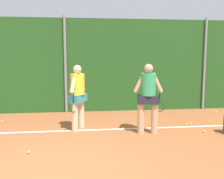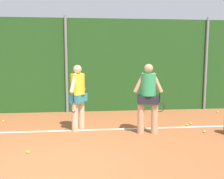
% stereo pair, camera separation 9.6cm
% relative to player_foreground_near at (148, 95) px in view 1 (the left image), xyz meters
% --- Properties ---
extents(ground_plane, '(28.73, 28.73, 0.00)m').
position_rel_player_foreground_near_xyz_m(ground_plane, '(-2.37, -0.54, -1.06)').
color(ground_plane, '#A85B33').
extents(hedge_fence_backdrop, '(18.68, 0.25, 3.48)m').
position_rel_player_foreground_near_xyz_m(hedge_fence_backdrop, '(-2.37, 3.11, 0.68)').
color(hedge_fence_backdrop, '#23511E').
rests_on(hedge_fence_backdrop, ground_plane).
extents(fence_post_center, '(0.10, 0.10, 3.57)m').
position_rel_player_foreground_near_xyz_m(fence_post_center, '(-2.37, 2.93, 0.72)').
color(fence_post_center, gray).
rests_on(fence_post_center, ground_plane).
extents(fence_post_right, '(0.10, 0.10, 3.57)m').
position_rel_player_foreground_near_xyz_m(fence_post_right, '(3.02, 2.93, 0.72)').
color(fence_post_right, gray).
rests_on(fence_post_right, ground_plane).
extents(court_baseline_paint, '(13.65, 0.10, 0.01)m').
position_rel_player_foreground_near_xyz_m(court_baseline_paint, '(-2.37, 0.48, -1.06)').
color(court_baseline_paint, white).
rests_on(court_baseline_paint, ground_plane).
extents(player_foreground_near, '(0.86, 0.41, 1.90)m').
position_rel_player_foreground_near_xyz_m(player_foreground_near, '(0.00, 0.00, 0.00)').
color(player_foreground_near, tan).
rests_on(player_foreground_near, ground_plane).
extents(player_midcourt, '(0.54, 0.78, 1.86)m').
position_rel_player_foreground_near_xyz_m(player_midcourt, '(-1.90, 0.58, -0.02)').
color(player_midcourt, beige).
rests_on(player_midcourt, ground_plane).
extents(tennis_ball_0, '(0.07, 0.07, 0.07)m').
position_rel_player_foreground_near_xyz_m(tennis_ball_0, '(1.58, -0.12, -1.03)').
color(tennis_ball_0, '#CCDB33').
rests_on(tennis_ball_0, ground_plane).
extents(tennis_ball_1, '(0.07, 0.07, 0.07)m').
position_rel_player_foreground_near_xyz_m(tennis_ball_1, '(-2.95, -1.15, -1.03)').
color(tennis_ball_1, '#CCDB33').
rests_on(tennis_ball_1, ground_plane).
extents(tennis_ball_3, '(0.07, 0.07, 0.07)m').
position_rel_player_foreground_near_xyz_m(tennis_ball_3, '(3.21, 2.22, -1.03)').
color(tennis_ball_3, '#CCDB33').
rests_on(tennis_ball_3, ground_plane).
extents(tennis_ball_4, '(0.07, 0.07, 0.07)m').
position_rel_player_foreground_near_xyz_m(tennis_ball_4, '(1.38, 0.61, -1.03)').
color(tennis_ball_4, '#CCDB33').
rests_on(tennis_ball_4, ground_plane).
extents(tennis_ball_5, '(0.07, 0.07, 0.07)m').
position_rel_player_foreground_near_xyz_m(tennis_ball_5, '(1.55, 0.74, -1.03)').
color(tennis_ball_5, '#CCDB33').
rests_on(tennis_ball_5, ground_plane).
extents(tennis_ball_6, '(0.07, 0.07, 0.07)m').
position_rel_player_foreground_near_xyz_m(tennis_ball_6, '(-4.31, 1.64, -1.03)').
color(tennis_ball_6, '#CCDB33').
rests_on(tennis_ball_6, ground_plane).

